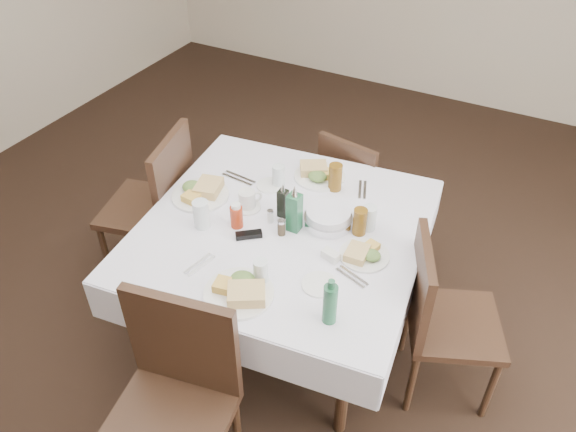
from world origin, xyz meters
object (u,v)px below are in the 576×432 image
object	(u,v)px
water_w	(201,214)
chair_south	(175,392)
water_s	(261,272)
ketchup_bottle	(237,216)
bread_basket	(328,218)
chair_west	(159,200)
green_bottle	(330,303)
water_n	(279,176)
water_e	(369,218)
dining_table	(282,237)
chair_east	(438,312)
oil_cruet_dark	(283,202)
chair_north	(353,185)
coffee_mug	(248,201)
oil_cruet_green	(294,211)

from	to	relation	value
water_w	chair_south	bearing A→B (deg)	-64.21
water_s	ketchup_bottle	distance (m)	0.41
water_w	bread_basket	bearing A→B (deg)	29.27
bread_basket	ketchup_bottle	size ratio (longest dim) A/B	1.79
chair_west	green_bottle	size ratio (longest dim) A/B	4.35
water_n	water_e	distance (m)	0.58
chair_south	water_s	world-z (taller)	chair_south
chair_south	water_e	size ratio (longest dim) A/B	7.70
green_bottle	water_s	bearing A→B (deg)	170.47
chair_west	water_w	bearing A→B (deg)	-26.63
dining_table	chair_east	bearing A→B (deg)	1.86
bread_basket	oil_cruet_dark	bearing A→B (deg)	-168.82
chair_north	water_w	bearing A→B (deg)	-110.98
bread_basket	oil_cruet_dark	xyz separation A→B (m)	(-0.23, -0.05, 0.05)
chair_north	chair_east	distance (m)	1.14
chair_west	bread_basket	world-z (taller)	chair_west
water_e	coffee_mug	bearing A→B (deg)	-167.37
chair_east	water_s	world-z (taller)	chair_east
green_bottle	water_w	bearing A→B (deg)	162.24
water_e	green_bottle	world-z (taller)	green_bottle
water_e	water_w	world-z (taller)	water_w
water_e	ketchup_bottle	size ratio (longest dim) A/B	0.95
water_s	coffee_mug	distance (m)	0.55
water_s	green_bottle	bearing A→B (deg)	-9.53
oil_cruet_green	water_s	bearing A→B (deg)	-84.47
chair_east	oil_cruet_green	xyz separation A→B (m)	(-0.77, -0.02, 0.35)
dining_table	oil_cruet_green	world-z (taller)	oil_cruet_green
water_n	water_e	size ratio (longest dim) A/B	0.97
chair_east	ketchup_bottle	xyz separation A→B (m)	(-1.03, -0.13, 0.30)
water_n	ketchup_bottle	world-z (taller)	ketchup_bottle
dining_table	water_e	bearing A→B (deg)	25.59
dining_table	bread_basket	distance (m)	0.26
chair_east	ketchup_bottle	distance (m)	1.08
water_e	bread_basket	size ratio (longest dim) A/B	0.53
chair_north	chair_east	size ratio (longest dim) A/B	0.91
dining_table	chair_south	xyz separation A→B (m)	(0.01, -0.94, -0.11)
chair_east	chair_west	xyz separation A→B (m)	(-1.70, 0.04, 0.04)
dining_table	oil_cruet_green	size ratio (longest dim) A/B	5.80
oil_cruet_green	green_bottle	xyz separation A→B (m)	(0.40, -0.46, -0.01)
chair_east	bread_basket	size ratio (longest dim) A/B	3.75
oil_cruet_dark	water_n	bearing A→B (deg)	123.56
chair_south	water_w	world-z (taller)	chair_south
oil_cruet_green	green_bottle	size ratio (longest dim) A/B	1.15
chair_north	chair_east	xyz separation A→B (m)	(0.78, -0.83, 0.05)
water_s	water_e	distance (m)	0.64
chair_north	dining_table	bearing A→B (deg)	-93.06
chair_north	chair_south	xyz separation A→B (m)	(-0.04, -1.80, 0.09)
water_e	oil_cruet_dark	xyz separation A→B (m)	(-0.42, -0.11, 0.02)
dining_table	chair_south	world-z (taller)	chair_south
chair_south	chair_east	xyz separation A→B (m)	(0.82, 0.97, -0.05)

